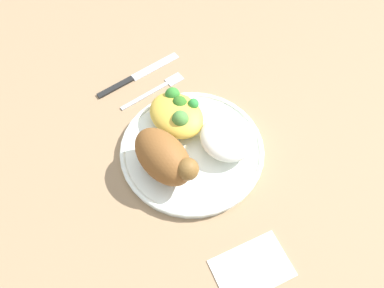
% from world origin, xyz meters
% --- Properties ---
extents(ground_plane, '(2.00, 2.00, 0.00)m').
position_xyz_m(ground_plane, '(0.00, 0.00, 0.00)').
color(ground_plane, '#957555').
extents(plate, '(0.25, 0.25, 0.02)m').
position_xyz_m(plate, '(0.00, 0.00, 0.01)').
color(plate, white).
rests_on(plate, ground_plane).
extents(roasted_chicken, '(0.12, 0.07, 0.07)m').
position_xyz_m(roasted_chicken, '(0.00, -0.06, 0.05)').
color(roasted_chicken, brown).
rests_on(roasted_chicken, plate).
extents(rice_pile, '(0.10, 0.09, 0.04)m').
position_xyz_m(rice_pile, '(0.03, 0.05, 0.04)').
color(rice_pile, white).
rests_on(rice_pile, plate).
extents(mac_cheese_with_broccoli, '(0.11, 0.09, 0.05)m').
position_xyz_m(mac_cheese_with_broccoli, '(-0.06, 0.02, 0.04)').
color(mac_cheese_with_broccoli, gold).
rests_on(mac_cheese_with_broccoli, plate).
extents(fork, '(0.02, 0.14, 0.01)m').
position_xyz_m(fork, '(-0.16, 0.04, 0.00)').
color(fork, '#B2B2B7').
rests_on(fork, ground_plane).
extents(knife, '(0.03, 0.19, 0.01)m').
position_xyz_m(knife, '(-0.21, 0.02, 0.00)').
color(knife, black).
rests_on(knife, ground_plane).
extents(napkin, '(0.10, 0.13, 0.00)m').
position_xyz_m(napkin, '(0.21, -0.06, 0.00)').
color(napkin, white).
rests_on(napkin, ground_plane).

